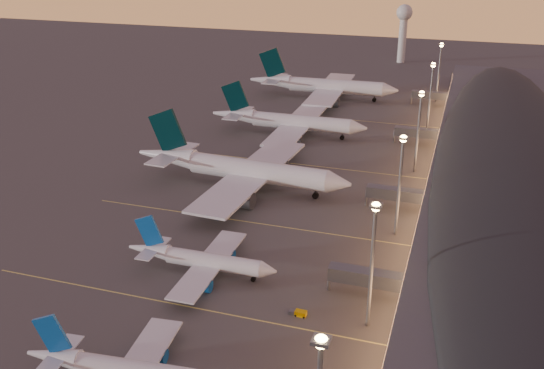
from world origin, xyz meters
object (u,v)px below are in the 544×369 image
(airliner_wide_mid, at_px, (288,122))
(airliner_wide_near, at_px, (240,169))
(radar_tower, at_px, (404,24))
(baggage_tug_c, at_px, (299,313))
(airliner_narrow_north, at_px, (201,260))
(airliner_wide_far, at_px, (323,86))
(airliner_narrow_south, at_px, (122,369))

(airliner_wide_mid, bearing_deg, airliner_wide_near, -89.24)
(airliner_wide_near, height_order, airliner_wide_mid, airliner_wide_near)
(airliner_wide_mid, xyz_separation_m, radar_tower, (22.88, 150.83, 16.98))
(airliner_wide_mid, height_order, baggage_tug_c, airliner_wide_mid)
(airliner_narrow_north, distance_m, airliner_wide_far, 157.87)
(radar_tower, bearing_deg, airliner_narrow_north, -92.77)
(airliner_narrow_north, bearing_deg, radar_tower, 86.29)
(airliner_wide_mid, bearing_deg, airliner_wide_far, 90.08)
(airliner_wide_mid, distance_m, baggage_tug_c, 115.71)
(radar_tower, bearing_deg, baggage_tug_c, -87.24)
(radar_tower, bearing_deg, airliner_wide_far, -103.91)
(airliner_narrow_south, height_order, radar_tower, radar_tower)
(radar_tower, bearing_deg, airliner_narrow_south, -91.92)
(radar_tower, relative_size, baggage_tug_c, 9.23)
(airliner_wide_near, bearing_deg, airliner_narrow_north, -75.63)
(airliner_narrow_south, bearing_deg, airliner_wide_mid, 89.64)
(airliner_wide_near, height_order, radar_tower, radar_tower)
(airliner_wide_near, distance_m, baggage_tug_c, 67.02)
(airliner_wide_mid, relative_size, airliner_wide_far, 0.87)
(airliner_narrow_north, height_order, airliner_wide_mid, airliner_wide_mid)
(airliner_wide_near, relative_size, radar_tower, 2.08)
(airliner_narrow_north, xyz_separation_m, airliner_wide_mid, (-10.67, 101.30, 1.67))
(airliner_wide_far, height_order, baggage_tug_c, airliner_wide_far)
(radar_tower, bearing_deg, airliner_wide_mid, -98.63)
(baggage_tug_c, bearing_deg, airliner_wide_near, 123.42)
(airliner_wide_mid, bearing_deg, radar_tower, 80.87)
(airliner_narrow_north, distance_m, radar_tower, 253.11)
(airliner_narrow_south, distance_m, radar_tower, 289.81)
(airliner_narrow_south, height_order, airliner_narrow_north, airliner_narrow_north)
(airliner_wide_far, xyz_separation_m, baggage_tug_c, (36.02, -166.21, -5.13))
(airliner_wide_near, xyz_separation_m, airliner_wide_mid, (-1.16, 52.69, -0.68))
(airliner_narrow_south, distance_m, airliner_wide_near, 86.40)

